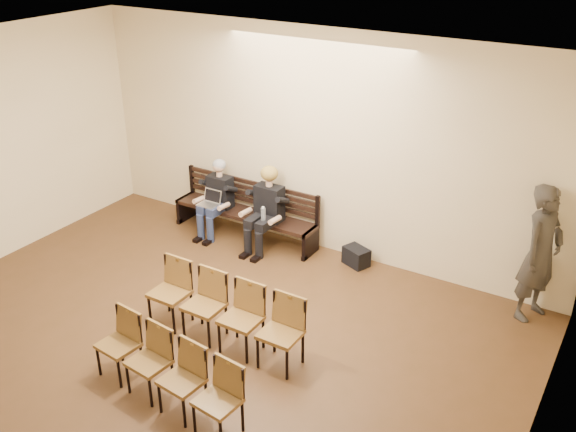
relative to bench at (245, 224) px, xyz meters
The scene contains 10 objects.
room_walls 4.64m from the bench, 73.84° to the right, with size 8.02×10.01×3.51m.
bench is the anchor object (origin of this frame).
seated_man 0.63m from the bench, 165.72° to the right, with size 0.51×0.71×1.24m, color black, non-canonical shape.
seated_woman 0.67m from the bench, 13.34° to the right, with size 0.55×0.77×1.29m, color black, non-canonical shape.
laptop 0.69m from the bench, 146.62° to the right, with size 0.33×0.26×0.24m, color silver.
water_bottle 0.77m from the bench, 29.70° to the right, with size 0.07×0.07×0.24m, color silver.
bag 2.02m from the bench, ahead, with size 0.39×0.27×0.29m, color black.
passerby 4.70m from the bench, ahead, with size 0.80×0.52×2.18m, color #332F29.
chair_row_front 2.94m from the bench, 60.75° to the right, with size 2.18×0.49×0.89m, color brown.
chair_row_back 4.06m from the bench, 67.72° to the right, with size 1.99×0.45×0.82m, color brown.
Camera 1 is at (4.46, -3.18, 4.99)m, focal length 40.00 mm.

